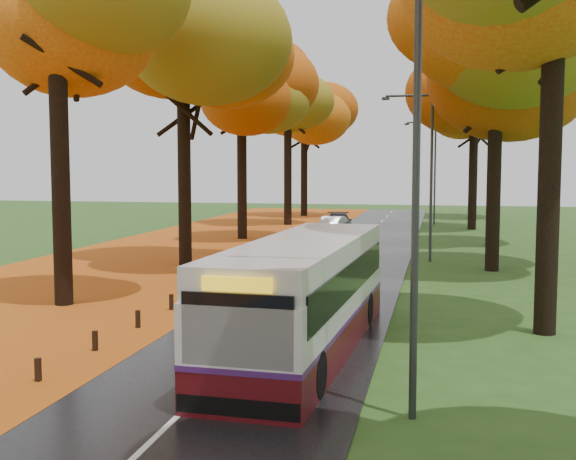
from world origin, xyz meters
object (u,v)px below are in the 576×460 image
(car_dark, at_px, (339,223))
(streetlamp_near, at_px, (402,160))
(car_white, at_px, (296,247))
(bus, at_px, (305,293))
(car_silver, at_px, (332,226))
(streetlamp_far, at_px, (432,164))
(streetlamp_mid, at_px, (426,163))

(car_dark, bearing_deg, streetlamp_near, -89.26)
(car_white, height_order, car_dark, car_dark)
(bus, distance_m, car_silver, 29.55)
(car_white, relative_size, car_dark, 0.81)
(car_silver, bearing_deg, streetlamp_far, 69.30)
(streetlamp_far, xyz_separation_m, car_white, (-6.10, -23.02, -4.06))
(streetlamp_near, bearing_deg, car_silver, 100.52)
(streetlamp_near, relative_size, streetlamp_far, 1.00)
(streetlamp_far, relative_size, car_white, 2.20)
(bus, distance_m, car_dark, 31.74)
(streetlamp_mid, height_order, bus, streetlamp_mid)
(streetlamp_far, distance_m, car_dark, 11.01)
(streetlamp_near, relative_size, car_silver, 2.14)
(car_white, bearing_deg, streetlamp_mid, 5.10)
(streetlamp_near, relative_size, car_dark, 1.78)
(streetlamp_near, xyz_separation_m, car_silver, (-6.23, 33.53, -4.06))
(streetlamp_near, xyz_separation_m, bus, (-2.54, 4.22, -3.23))
(streetlamp_mid, height_order, car_dark, streetlamp_mid)
(car_dark, bearing_deg, car_white, -99.01)
(streetlamp_near, relative_size, car_white, 2.20)
(bus, bearing_deg, streetlamp_mid, 84.63)
(car_dark, bearing_deg, streetlamp_mid, -75.06)
(streetlamp_mid, relative_size, bus, 0.76)
(car_white, bearing_deg, streetlamp_near, -78.14)
(streetlamp_near, height_order, car_white, streetlamp_near)
(car_white, bearing_deg, bus, -82.37)
(bus, bearing_deg, car_white, 104.77)
(streetlamp_mid, bearing_deg, car_silver, 118.38)
(streetlamp_mid, xyz_separation_m, car_silver, (-6.23, 11.53, -4.06))
(streetlamp_near, height_order, car_silver, streetlamp_near)
(streetlamp_far, height_order, car_dark, streetlamp_far)
(streetlamp_mid, bearing_deg, streetlamp_far, 90.00)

